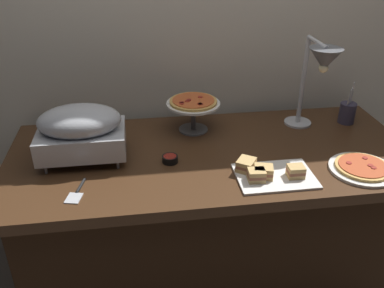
# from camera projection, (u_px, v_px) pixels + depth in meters

# --- Properties ---
(ground_plane) EXTENTS (8.00, 8.00, 0.00)m
(ground_plane) POSITION_uv_depth(u_px,v_px,m) (209.00, 271.00, 2.30)
(ground_plane) COLOR #4C443D
(back_wall) EXTENTS (4.40, 0.04, 2.40)m
(back_wall) POSITION_uv_depth(u_px,v_px,m) (197.00, 32.00, 2.17)
(back_wall) COLOR beige
(back_wall) RESTS_ON ground_plane
(buffet_table) EXTENTS (1.90, 0.84, 0.76)m
(buffet_table) POSITION_uv_depth(u_px,v_px,m) (211.00, 216.00, 2.12)
(buffet_table) COLOR #422816
(buffet_table) RESTS_ON ground_plane
(chafing_dish) EXTENTS (0.38, 0.26, 0.26)m
(chafing_dish) POSITION_uv_depth(u_px,v_px,m) (81.00, 130.00, 1.82)
(chafing_dish) COLOR #B7BABF
(chafing_dish) RESTS_ON buffet_table
(heat_lamp) EXTENTS (0.15, 0.34, 0.47)m
(heat_lamp) POSITION_uv_depth(u_px,v_px,m) (320.00, 67.00, 1.90)
(heat_lamp) COLOR #B7BABF
(heat_lamp) RESTS_ON buffet_table
(pizza_plate_front) EXTENTS (0.28, 0.28, 0.03)m
(pizza_plate_front) POSITION_uv_depth(u_px,v_px,m) (363.00, 168.00, 1.79)
(pizza_plate_front) COLOR white
(pizza_plate_front) RESTS_ON buffet_table
(pizza_plate_center) EXTENTS (0.27, 0.27, 0.17)m
(pizza_plate_center) POSITION_uv_depth(u_px,v_px,m) (193.00, 106.00, 2.08)
(pizza_plate_center) COLOR #595B60
(pizza_plate_center) RESTS_ON buffet_table
(sandwich_platter) EXTENTS (0.33, 0.23, 0.06)m
(sandwich_platter) POSITION_uv_depth(u_px,v_px,m) (269.00, 173.00, 1.74)
(sandwich_platter) COLOR white
(sandwich_platter) RESTS_ON buffet_table
(sauce_cup_near) EXTENTS (0.07, 0.07, 0.03)m
(sauce_cup_near) POSITION_uv_depth(u_px,v_px,m) (170.00, 159.00, 1.85)
(sauce_cup_near) COLOR black
(sauce_cup_near) RESTS_ON buffet_table
(utensil_holder) EXTENTS (0.08, 0.08, 0.23)m
(utensil_holder) POSITION_uv_depth(u_px,v_px,m) (347.00, 113.00, 2.20)
(utensil_holder) COLOR #383347
(utensil_holder) RESTS_ON buffet_table
(serving_spatula) EXTENTS (0.07, 0.17, 0.01)m
(serving_spatula) POSITION_uv_depth(u_px,v_px,m) (77.00, 192.00, 1.65)
(serving_spatula) COLOR #B7BABF
(serving_spatula) RESTS_ON buffet_table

